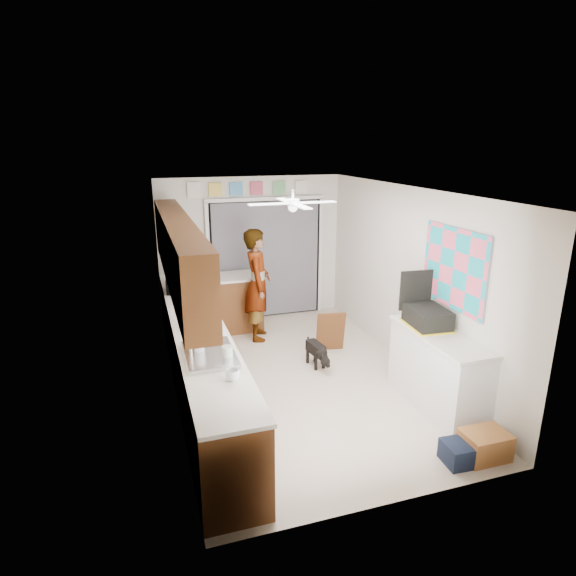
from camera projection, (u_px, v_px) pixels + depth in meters
floor at (297, 377)px, 6.52m from camera, size 5.00×5.00×0.00m
ceiling at (298, 190)px, 5.78m from camera, size 5.00×5.00×0.00m
wall_back at (252, 249)px, 8.43m from camera, size 3.20×0.00×3.20m
wall_front at (397, 377)px, 3.87m from camera, size 3.20×0.00×3.20m
wall_left at (170, 301)px, 5.69m from camera, size 0.00×5.00×5.00m
wall_right at (407, 279)px, 6.61m from camera, size 0.00×5.00×5.00m
left_base_cabinets at (199, 360)px, 6.01m from camera, size 0.60×4.80×0.90m
left_countertop at (197, 324)px, 5.87m from camera, size 0.62×4.80×0.04m
upper_cabinets at (179, 251)px, 5.75m from camera, size 0.32×4.00×0.80m
sink_basin at (210, 355)px, 4.95m from camera, size 0.50×0.76×0.06m
faucet at (191, 349)px, 4.87m from camera, size 0.03×0.03×0.22m
peninsula_base at (231, 304)px, 8.06m from camera, size 1.00×0.60×0.90m
peninsula_top at (230, 277)px, 7.92m from camera, size 1.04×0.64×0.04m
back_opening_recess at (266, 260)px, 8.53m from camera, size 2.00×0.06×2.10m
curtain_panel at (267, 260)px, 8.49m from camera, size 1.90×0.03×2.05m
door_trim_left at (209, 264)px, 8.21m from camera, size 0.06×0.04×2.10m
door_trim_right at (320, 256)px, 8.80m from camera, size 0.06×0.04×2.10m
door_trim_head at (266, 199)px, 8.19m from camera, size 2.10×0.04×0.06m
header_frame_0 at (215, 190)px, 7.92m from camera, size 0.22×0.02×0.22m
header_frame_1 at (236, 189)px, 8.02m from camera, size 0.22×0.02×0.22m
header_frame_2 at (257, 188)px, 8.12m from camera, size 0.22×0.02×0.22m
header_frame_3 at (279, 188)px, 8.24m from camera, size 0.22×0.02×0.22m
header_frame_4 at (301, 187)px, 8.35m from camera, size 0.22×0.02×0.22m
route66_sign at (194, 190)px, 7.82m from camera, size 0.22×0.02×0.26m
right_counter_base at (438, 372)px, 5.68m from camera, size 0.50×1.40×0.90m
right_counter_top at (441, 335)px, 5.54m from camera, size 0.54×1.44×0.04m
abstract_painting at (454, 268)px, 5.58m from camera, size 0.03×1.15×0.95m
ceiling_fan at (293, 203)px, 6.02m from camera, size 1.14×1.14×0.24m
microwave at (185, 281)px, 7.08m from camera, size 0.59×0.68×0.32m
soap_bottle at (188, 316)px, 5.68m from camera, size 0.15×0.15×0.30m
cup at (233, 375)px, 4.45m from camera, size 0.17×0.17×0.11m
jar_a at (228, 353)px, 4.85m from camera, size 0.14×0.14×0.15m
paper_towel_roll at (199, 345)px, 4.97m from camera, size 0.11×0.11×0.22m
suitcase at (427, 317)px, 5.73m from camera, size 0.44×0.57×0.23m
suitcase_rim at (427, 326)px, 5.76m from camera, size 0.48×0.61×0.02m
suitcase_lid at (416, 290)px, 5.92m from camera, size 0.42×0.06×0.50m
cardboard_box at (485, 445)px, 4.83m from camera, size 0.45×0.34×0.28m
navy_crate at (462, 453)px, 4.76m from camera, size 0.38×0.32×0.22m
cabinet_door_panel at (331, 331)px, 7.24m from camera, size 0.45×0.23×0.63m
man at (258, 285)px, 7.58m from camera, size 0.57×0.74×1.79m
dog at (316, 353)px, 6.80m from camera, size 0.28×0.52×0.39m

